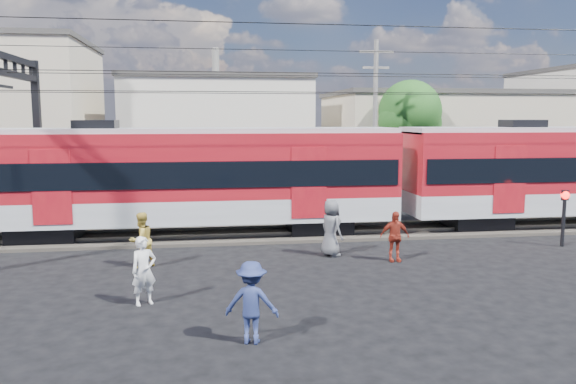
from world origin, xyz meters
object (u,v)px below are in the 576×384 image
Objects in this scene: pedestrian_c at (252,302)px; pedestrian_a at (144,271)px; commuter_train at (191,175)px; crossing_signal at (564,207)px.

pedestrian_a is at bearing -34.62° from pedestrian_c.
commuter_train is at bearing -68.35° from pedestrian_c.
crossing_signal is (11.64, 7.04, 0.56)m from pedestrian_c.
pedestrian_c is (1.46, -10.49, -1.55)m from commuter_train.
crossing_signal is (14.07, 4.31, 0.56)m from pedestrian_a.
commuter_train is 24.78× the size of crossing_signal.
pedestrian_c is at bearing -148.83° from crossing_signal.
commuter_train is 13.59m from crossing_signal.
pedestrian_c is 0.84× the size of crossing_signal.
pedestrian_c is 13.62m from crossing_signal.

